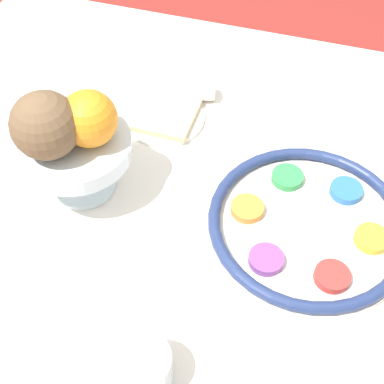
{
  "coord_description": "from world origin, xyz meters",
  "views": [
    {
      "loc": [
        -0.12,
        0.6,
        1.43
      ],
      "look_at": [
        0.05,
        0.06,
        0.75
      ],
      "focal_mm": 50.0,
      "sensor_mm": 36.0,
      "label": 1
    }
  ],
  "objects_px": {
    "seder_plate": "(308,224)",
    "orange_fruit": "(89,119)",
    "napkin_roll": "(176,91)",
    "cup_mid": "(143,368)",
    "bread_plate": "(165,116)",
    "fruit_stand": "(77,152)",
    "coconut": "(45,125)"
  },
  "relations": [
    {
      "from": "cup_mid",
      "to": "orange_fruit",
      "type": "bearing_deg",
      "value": -57.28
    },
    {
      "from": "seder_plate",
      "to": "coconut",
      "type": "bearing_deg",
      "value": 7.03
    },
    {
      "from": "fruit_stand",
      "to": "coconut",
      "type": "distance_m",
      "value": 0.09
    },
    {
      "from": "coconut",
      "to": "napkin_roll",
      "type": "xyz_separation_m",
      "value": [
        -0.11,
        -0.3,
        -0.14
      ]
    },
    {
      "from": "seder_plate",
      "to": "napkin_roll",
      "type": "distance_m",
      "value": 0.39
    },
    {
      "from": "orange_fruit",
      "to": "cup_mid",
      "type": "relative_size",
      "value": 1.18
    },
    {
      "from": "seder_plate",
      "to": "cup_mid",
      "type": "height_order",
      "value": "cup_mid"
    },
    {
      "from": "bread_plate",
      "to": "napkin_roll",
      "type": "relative_size",
      "value": 0.99
    },
    {
      "from": "coconut",
      "to": "bread_plate",
      "type": "distance_m",
      "value": 0.3
    },
    {
      "from": "bread_plate",
      "to": "napkin_roll",
      "type": "bearing_deg",
      "value": -92.96
    },
    {
      "from": "fruit_stand",
      "to": "napkin_roll",
      "type": "distance_m",
      "value": 0.29
    },
    {
      "from": "seder_plate",
      "to": "napkin_roll",
      "type": "relative_size",
      "value": 2.08
    },
    {
      "from": "seder_plate",
      "to": "orange_fruit",
      "type": "distance_m",
      "value": 0.39
    },
    {
      "from": "seder_plate",
      "to": "bread_plate",
      "type": "xyz_separation_m",
      "value": [
        0.31,
        -0.18,
        -0.01
      ]
    },
    {
      "from": "seder_plate",
      "to": "fruit_stand",
      "type": "bearing_deg",
      "value": 3.21
    },
    {
      "from": "orange_fruit",
      "to": "napkin_roll",
      "type": "height_order",
      "value": "orange_fruit"
    },
    {
      "from": "fruit_stand",
      "to": "bread_plate",
      "type": "height_order",
      "value": "fruit_stand"
    },
    {
      "from": "napkin_roll",
      "to": "bread_plate",
      "type": "bearing_deg",
      "value": 87.04
    },
    {
      "from": "bread_plate",
      "to": "coconut",
      "type": "bearing_deg",
      "value": 66.17
    },
    {
      "from": "orange_fruit",
      "to": "bread_plate",
      "type": "relative_size",
      "value": 0.58
    },
    {
      "from": "bread_plate",
      "to": "cup_mid",
      "type": "relative_size",
      "value": 2.02
    },
    {
      "from": "fruit_stand",
      "to": "orange_fruit",
      "type": "xyz_separation_m",
      "value": [
        -0.03,
        -0.01,
        0.07
      ]
    },
    {
      "from": "bread_plate",
      "to": "napkin_roll",
      "type": "distance_m",
      "value": 0.06
    },
    {
      "from": "bread_plate",
      "to": "cup_mid",
      "type": "distance_m",
      "value": 0.51
    },
    {
      "from": "seder_plate",
      "to": "orange_fruit",
      "type": "bearing_deg",
      "value": 1.68
    },
    {
      "from": "seder_plate",
      "to": "orange_fruit",
      "type": "xyz_separation_m",
      "value": [
        0.36,
        0.01,
        0.14
      ]
    },
    {
      "from": "seder_plate",
      "to": "fruit_stand",
      "type": "relative_size",
      "value": 1.78
    },
    {
      "from": "napkin_roll",
      "to": "seder_plate",
      "type": "bearing_deg",
      "value": 141.41
    },
    {
      "from": "seder_plate",
      "to": "fruit_stand",
      "type": "xyz_separation_m",
      "value": [
        0.39,
        0.02,
        0.07
      ]
    },
    {
      "from": "seder_plate",
      "to": "bread_plate",
      "type": "distance_m",
      "value": 0.36
    },
    {
      "from": "orange_fruit",
      "to": "coconut",
      "type": "bearing_deg",
      "value": 38.03
    },
    {
      "from": "cup_mid",
      "to": "seder_plate",
      "type": "bearing_deg",
      "value": -118.62
    }
  ]
}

